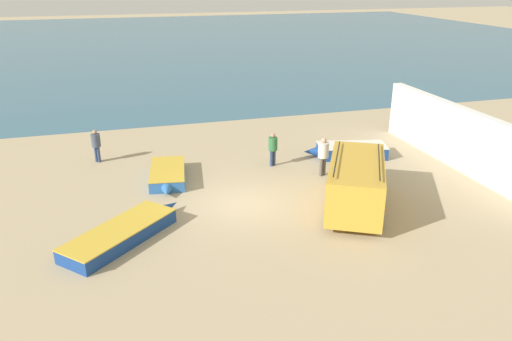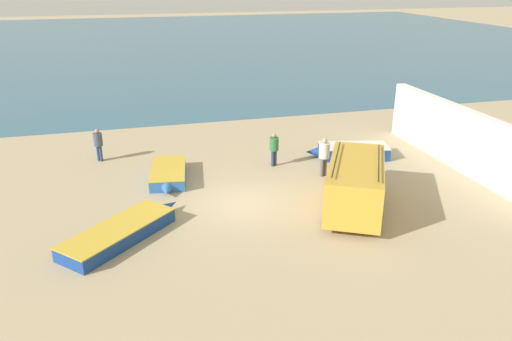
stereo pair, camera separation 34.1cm
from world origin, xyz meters
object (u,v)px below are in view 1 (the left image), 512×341
(fisherman_0, at_px, (273,146))
(fisherman_2, at_px, (96,143))
(parked_van, at_px, (356,183))
(fishing_rowboat_1, at_px, (168,175))
(fisherman_1, at_px, (323,153))
(fishing_rowboat_0, at_px, (123,233))
(fishing_rowboat_2, at_px, (349,151))

(fisherman_0, xyz_separation_m, fisherman_2, (-8.19, 2.91, 0.00))
(parked_van, distance_m, fishing_rowboat_1, 8.49)
(fishing_rowboat_1, height_order, fisherman_1, fisherman_1)
(fisherman_2, bearing_deg, fishing_rowboat_1, 83.08)
(fishing_rowboat_0, height_order, fishing_rowboat_2, fishing_rowboat_2)
(fisherman_0, bearing_deg, fisherman_2, -130.52)
(fishing_rowboat_1, distance_m, fisherman_1, 7.16)
(parked_van, relative_size, fisherman_2, 3.17)
(fishing_rowboat_2, bearing_deg, fishing_rowboat_1, 16.79)
(parked_van, relative_size, fishing_rowboat_0, 1.16)
(fishing_rowboat_0, xyz_separation_m, fishing_rowboat_2, (11.42, 5.55, 0.05))
(parked_van, height_order, fisherman_0, parked_van)
(parked_van, xyz_separation_m, fisherman_0, (-1.64, 5.46, -0.14))
(fishing_rowboat_2, bearing_deg, fisherman_1, 53.85)
(fisherman_1, height_order, fisherman_2, fisherman_1)
(fisherman_2, bearing_deg, fishing_rowboat_0, 46.79)
(fisherman_0, distance_m, fisherman_2, 8.69)
(fishing_rowboat_0, relative_size, fisherman_2, 2.74)
(fishing_rowboat_2, relative_size, fisherman_0, 2.59)
(fishing_rowboat_0, bearing_deg, fishing_rowboat_1, 23.69)
(fishing_rowboat_1, bearing_deg, fisherman_0, 102.90)
(fisherman_0, bearing_deg, parked_van, -4.21)
(fishing_rowboat_0, bearing_deg, fisherman_2, 53.22)
(fishing_rowboat_1, relative_size, fisherman_2, 2.41)
(fishing_rowboat_0, height_order, fishing_rowboat_1, same)
(fishing_rowboat_2, relative_size, fisherman_1, 2.34)
(fishing_rowboat_0, xyz_separation_m, fisherman_2, (-0.90, 8.32, 0.73))
(parked_van, xyz_separation_m, fishing_rowboat_2, (2.48, 5.60, -0.81))
(fisherman_0, bearing_deg, fisherman_1, 24.24)
(fishing_rowboat_2, distance_m, fisherman_2, 12.64)
(fishing_rowboat_1, bearing_deg, fishing_rowboat_0, -15.22)
(fishing_rowboat_1, bearing_deg, fishing_rowboat_2, 101.68)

